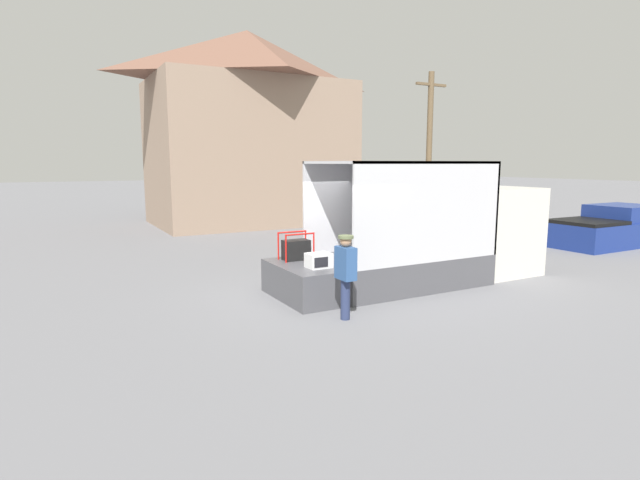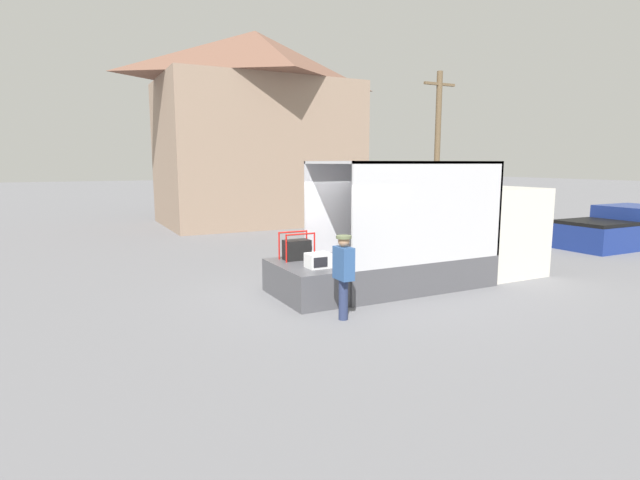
{
  "view_description": "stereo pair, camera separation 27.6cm",
  "coord_description": "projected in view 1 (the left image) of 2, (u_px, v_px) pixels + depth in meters",
  "views": [
    {
      "loc": [
        -5.33,
        -9.51,
        2.94
      ],
      "look_at": [
        -0.26,
        -0.2,
        1.3
      ],
      "focal_mm": 28.0,
      "sensor_mm": 36.0,
      "label": 1
    },
    {
      "loc": [
        -5.09,
        -9.64,
        2.94
      ],
      "look_at": [
        -0.26,
        -0.2,
        1.3
      ],
      "focal_mm": 28.0,
      "sensor_mm": 36.0,
      "label": 2
    }
  ],
  "objects": [
    {
      "name": "portable_generator",
      "position": [
        297.0,
        249.0,
        11.38
      ],
      "size": [
        0.73,
        0.45,
        0.63
      ],
      "color": "black",
      "rests_on": "tailgate_deck"
    },
    {
      "name": "pickup_truck_blue",
      "position": [
        613.0,
        229.0,
        17.99
      ],
      "size": [
        5.01,
        1.98,
        1.43
      ],
      "color": "navy",
      "rests_on": "ground"
    },
    {
      "name": "tailgate_deck",
      "position": [
        304.0,
        282.0,
        10.9
      ],
      "size": [
        1.12,
        2.16,
        0.75
      ],
      "primitive_type": "cube",
      "color": "#4C4C51",
      "rests_on": "ground"
    },
    {
      "name": "ground_plane",
      "position": [
        326.0,
        295.0,
        11.22
      ],
      "size": [
        160.0,
        160.0,
        0.0
      ],
      "primitive_type": "plane",
      "color": "slate"
    },
    {
      "name": "worker_person",
      "position": [
        346.0,
        269.0,
        9.34
      ],
      "size": [
        0.29,
        0.44,
        1.61
      ],
      "color": "navy",
      "rests_on": "ground"
    },
    {
      "name": "box_truck",
      "position": [
        449.0,
        241.0,
        12.79
      ],
      "size": [
        6.05,
        2.27,
        2.98
      ],
      "color": "silver",
      "rests_on": "ground"
    },
    {
      "name": "microwave",
      "position": [
        319.0,
        260.0,
        10.52
      ],
      "size": [
        0.5,
        0.41,
        0.31
      ],
      "color": "white",
      "rests_on": "tailgate_deck"
    },
    {
      "name": "house_backdrop",
      "position": [
        249.0,
        127.0,
        24.16
      ],
      "size": [
        9.45,
        6.52,
        9.13
      ],
      "color": "gray",
      "rests_on": "ground"
    },
    {
      "name": "utility_pole",
      "position": [
        429.0,
        145.0,
        24.39
      ],
      "size": [
        1.8,
        0.28,
        7.27
      ],
      "color": "brown",
      "rests_on": "ground"
    }
  ]
}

